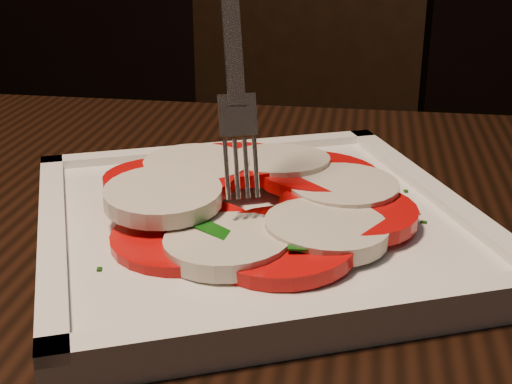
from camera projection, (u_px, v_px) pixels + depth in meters
name	position (u px, v px, depth m)	size (l,w,h in m)	color
chair	(276.00, 165.00, 1.20)	(0.54, 0.54, 0.93)	black
plate	(256.00, 226.00, 0.44)	(0.26, 0.26, 0.01)	white
caprese_salad	(256.00, 198.00, 0.43)	(0.20, 0.20, 0.03)	red
fork	(229.00, 24.00, 0.40)	(0.02, 0.06, 0.18)	white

